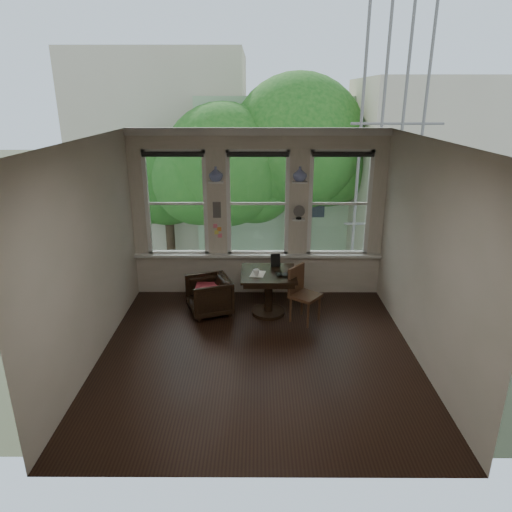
{
  "coord_description": "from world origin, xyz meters",
  "views": [
    {
      "loc": [
        0.0,
        -5.72,
        3.52
      ],
      "look_at": [
        -0.03,
        0.9,
        1.18
      ],
      "focal_mm": 32.0,
      "sensor_mm": 36.0,
      "label": 1
    }
  ],
  "objects_px": {
    "armchair_left": "(209,296)",
    "table": "(268,293)",
    "side_chair_right": "(305,295)",
    "laptop": "(286,276)",
    "mug": "(256,273)"
  },
  "relations": [
    {
      "from": "side_chair_right",
      "to": "laptop",
      "type": "xyz_separation_m",
      "value": [
        -0.31,
        0.09,
        0.3
      ]
    },
    {
      "from": "table",
      "to": "side_chair_right",
      "type": "distance_m",
      "value": 0.66
    },
    {
      "from": "table",
      "to": "armchair_left",
      "type": "distance_m",
      "value": 1.01
    },
    {
      "from": "armchair_left",
      "to": "table",
      "type": "bearing_deg",
      "value": 68.51
    },
    {
      "from": "table",
      "to": "laptop",
      "type": "relative_size",
      "value": 2.87
    },
    {
      "from": "laptop",
      "to": "mug",
      "type": "xyz_separation_m",
      "value": [
        -0.49,
        0.05,
        0.04
      ]
    },
    {
      "from": "armchair_left",
      "to": "side_chair_right",
      "type": "bearing_deg",
      "value": 59.48
    },
    {
      "from": "side_chair_right",
      "to": "laptop",
      "type": "bearing_deg",
      "value": 112.17
    },
    {
      "from": "armchair_left",
      "to": "side_chair_right",
      "type": "relative_size",
      "value": 0.76
    },
    {
      "from": "armchair_left",
      "to": "laptop",
      "type": "distance_m",
      "value": 1.38
    },
    {
      "from": "armchair_left",
      "to": "laptop",
      "type": "bearing_deg",
      "value": 60.98
    },
    {
      "from": "side_chair_right",
      "to": "laptop",
      "type": "relative_size",
      "value": 2.93
    },
    {
      "from": "mug",
      "to": "side_chair_right",
      "type": "bearing_deg",
      "value": -10.34
    },
    {
      "from": "mug",
      "to": "table",
      "type": "bearing_deg",
      "value": 30.88
    },
    {
      "from": "laptop",
      "to": "mug",
      "type": "relative_size",
      "value": 2.99
    }
  ]
}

